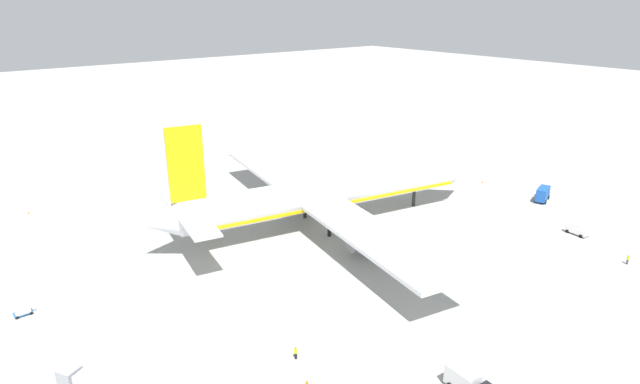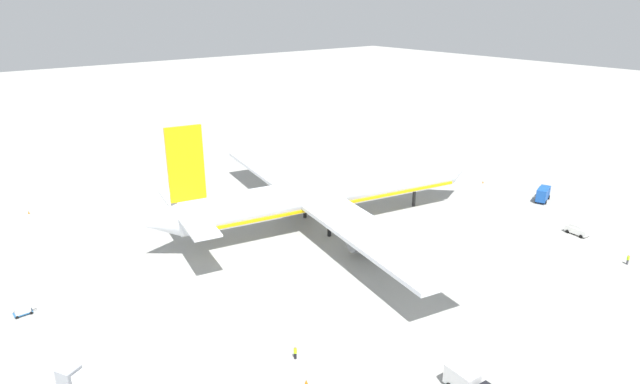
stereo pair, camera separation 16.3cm
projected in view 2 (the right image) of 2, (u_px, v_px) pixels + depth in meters
name	position (u px, v px, depth m)	size (l,w,h in m)	color
ground_plane	(330.00, 224.00, 105.07)	(600.00, 600.00, 0.00)	#9E9E99
airliner	(324.00, 194.00, 102.31)	(69.03, 75.67, 22.30)	silver
service_truck_0	(543.00, 194.00, 116.21)	(5.84, 3.73, 3.07)	#194CA5
service_truck_2	(86.00, 382.00, 59.25)	(5.01, 6.91, 2.78)	#999EA5
service_truck_3	(469.00, 383.00, 59.15)	(2.75, 6.00, 2.82)	black
service_van	(577.00, 229.00, 99.93)	(2.36, 4.29, 1.97)	white
baggage_cart_0	(453.00, 167.00, 137.94)	(3.31, 2.13, 1.16)	#595B60
baggage_cart_2	(22.00, 309.00, 74.54)	(2.95, 1.56, 1.53)	#26598C
ground_worker_0	(295.00, 353.00, 65.37)	(0.54, 0.54, 1.66)	black
ground_worker_2	(628.00, 260.00, 88.61)	(0.41, 0.41, 1.74)	#3F3F47
traffic_cone_0	(483.00, 182.00, 128.00)	(0.36, 0.36, 0.55)	orange
traffic_cone_1	(29.00, 212.00, 109.82)	(0.36, 0.36, 0.55)	orange
traffic_cone_2	(306.00, 382.00, 61.29)	(0.36, 0.36, 0.55)	orange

